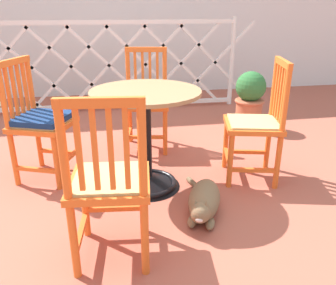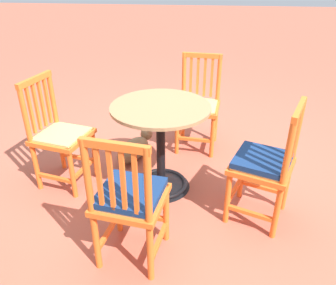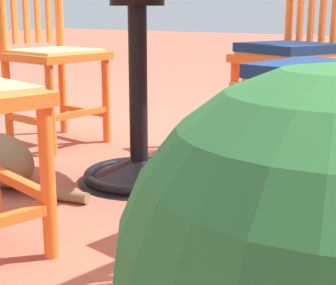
{
  "view_description": "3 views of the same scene",
  "coord_description": "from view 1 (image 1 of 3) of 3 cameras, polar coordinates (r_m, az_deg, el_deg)",
  "views": [
    {
      "loc": [
        -0.12,
        -2.07,
        1.26
      ],
      "look_at": [
        0.3,
        0.24,
        0.33
      ],
      "focal_mm": 37.08,
      "sensor_mm": 36.0,
      "label": 1
    },
    {
      "loc": [
        -0.16,
        2.57,
        1.71
      ],
      "look_at": [
        0.1,
        0.11,
        0.36
      ],
      "focal_mm": 36.56,
      "sensor_mm": 36.0,
      "label": 2
    },
    {
      "loc": [
        1.77,
        1.47,
        0.65
      ],
      "look_at": [
        0.03,
        0.28,
        0.14
      ],
      "focal_mm": 58.59,
      "sensor_mm": 36.0,
      "label": 3
    }
  ],
  "objects": [
    {
      "name": "ground_plane",
      "position": [
        2.43,
        -6.06,
        -9.84
      ],
      "size": [
        24.0,
        24.0,
        0.0
      ],
      "primitive_type": "plane",
      "color": "#AD5642"
    },
    {
      "name": "orange_chair_near_fence",
      "position": [
        1.76,
        -9.63,
        -6.82
      ],
      "size": [
        0.44,
        0.44,
        0.91
      ],
      "color": "orange",
      "rests_on": "ground_plane"
    },
    {
      "name": "orange_chair_by_planter",
      "position": [
        2.67,
        14.37,
        2.85
      ],
      "size": [
        0.48,
        0.48,
        0.91
      ],
      "color": "orange",
      "rests_on": "ground_plane"
    },
    {
      "name": "terracotta_planter",
      "position": [
        3.86,
        13.29,
        7.04
      ],
      "size": [
        0.32,
        0.32,
        0.62
      ],
      "color": "#B25B3D",
      "rests_on": "ground_plane"
    },
    {
      "name": "orange_chair_tucked_in",
      "position": [
        3.18,
        -3.59,
        6.76
      ],
      "size": [
        0.46,
        0.46,
        0.91
      ],
      "color": "orange",
      "rests_on": "ground_plane"
    },
    {
      "name": "cafe_table",
      "position": [
        2.5,
        -3.49,
        -1.39
      ],
      "size": [
        0.76,
        0.76,
        0.73
      ],
      "color": "black",
      "rests_on": "ground_plane"
    },
    {
      "name": "lattice_fence_panel",
      "position": [
        4.47,
        -9.67,
        12.4
      ],
      "size": [
        3.77,
        0.06,
        1.14
      ],
      "color": "white",
      "rests_on": "ground_plane"
    },
    {
      "name": "orange_chair_at_corner",
      "position": [
        2.76,
        -20.24,
        3.1
      ],
      "size": [
        0.52,
        0.52,
        0.91
      ],
      "color": "orange",
      "rests_on": "ground_plane"
    },
    {
      "name": "tabby_cat",
      "position": [
        2.25,
        5.87,
        -9.72
      ],
      "size": [
        0.35,
        0.74,
        0.23
      ],
      "color": "brown",
      "rests_on": "ground_plane"
    }
  ]
}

